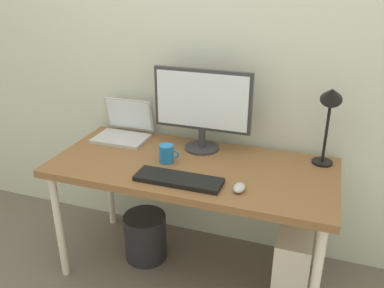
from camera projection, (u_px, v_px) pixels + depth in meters
The scene contains 11 objects.
ground_plane at pixel (192, 269), 2.46m from camera, with size 6.00×6.00×0.00m, color #665B51.
back_wall at pixel (215, 42), 2.29m from camera, with size 4.40×0.04×2.60m, color silver.
desk at pixel (192, 174), 2.20m from camera, with size 1.53×0.69×0.71m.
monitor at pixel (202, 105), 2.25m from camera, with size 0.56×0.20×0.47m.
laptop at pixel (125, 128), 2.50m from camera, with size 0.32×0.26×0.23m.
desk_lamp at pixel (330, 107), 2.02m from camera, with size 0.11×0.16×0.46m.
keyboard at pixel (179, 180), 1.99m from camera, with size 0.44×0.14×0.02m, color black.
mouse at pixel (239, 188), 1.91m from camera, with size 0.06×0.09×0.03m, color #B2B2B7.
coffee_mug at pixel (167, 154), 2.18m from camera, with size 0.11×0.08×0.10m.
computer_tower at pixel (293, 263), 2.19m from camera, with size 0.18×0.36×0.42m, color silver.
wastebasket at pixel (146, 236), 2.51m from camera, with size 0.26×0.26×0.30m, color #232328.
Camera 1 is at (0.64, -1.84, 1.68)m, focal length 37.60 mm.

